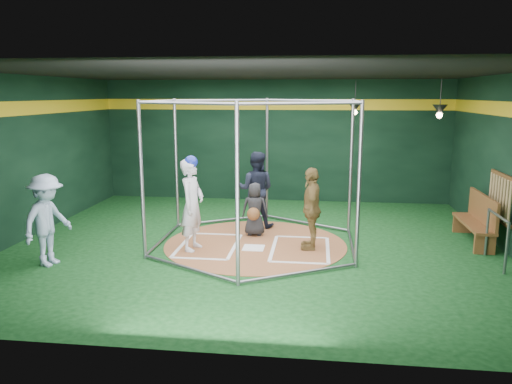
# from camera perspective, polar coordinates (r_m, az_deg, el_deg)

# --- Properties ---
(room_shell) EXTENTS (10.10, 9.10, 3.53)m
(room_shell) POSITION_cam_1_polar(r_m,az_deg,el_deg) (10.14, -0.06, 3.53)
(room_shell) COLOR #0B3311
(room_shell) RESTS_ON ground
(clay_disc) EXTENTS (3.80, 3.80, 0.01)m
(clay_disc) POSITION_cam_1_polar(r_m,az_deg,el_deg) (10.51, -0.07, -5.97)
(clay_disc) COLOR #945935
(clay_disc) RESTS_ON ground
(home_plate) EXTENTS (0.43, 0.43, 0.01)m
(home_plate) POSITION_cam_1_polar(r_m,az_deg,el_deg) (10.22, -0.28, -6.39)
(home_plate) COLOR white
(home_plate) RESTS_ON clay_disc
(batter_box_left) EXTENTS (1.17, 1.77, 0.01)m
(batter_box_left) POSITION_cam_1_polar(r_m,az_deg,el_deg) (10.43, -5.45, -6.09)
(batter_box_left) COLOR white
(batter_box_left) RESTS_ON clay_disc
(batter_box_right) EXTENTS (1.17, 1.77, 0.01)m
(batter_box_right) POSITION_cam_1_polar(r_m,az_deg,el_deg) (10.20, 5.09, -6.49)
(batter_box_right) COLOR white
(batter_box_right) RESTS_ON clay_disc
(batting_cage) EXTENTS (4.05, 4.67, 3.00)m
(batting_cage) POSITION_cam_1_polar(r_m,az_deg,el_deg) (10.17, -0.07, 2.10)
(batting_cage) COLOR gray
(batting_cage) RESTS_ON ground
(bat_rack) EXTENTS (0.07, 1.25, 0.98)m
(bat_rack) POSITION_cam_1_polar(r_m,az_deg,el_deg) (11.19, 26.12, -0.56)
(bat_rack) COLOR brown
(bat_rack) RESTS_ON room_shell
(pendant_lamp_near) EXTENTS (0.34, 0.34, 0.90)m
(pendant_lamp_near) POSITION_cam_1_polar(r_m,az_deg,el_deg) (13.60, 11.23, 9.44)
(pendant_lamp_near) COLOR black
(pendant_lamp_near) RESTS_ON room_shell
(pendant_lamp_far) EXTENTS (0.34, 0.34, 0.90)m
(pendant_lamp_far) POSITION_cam_1_polar(r_m,az_deg,el_deg) (12.28, 20.26, 8.80)
(pendant_lamp_far) COLOR black
(pendant_lamp_far) RESTS_ON room_shell
(batter_figure) EXTENTS (0.55, 0.74, 1.91)m
(batter_figure) POSITION_cam_1_polar(r_m,az_deg,el_deg) (10.00, -7.32, -1.32)
(batter_figure) COLOR silver
(batter_figure) RESTS_ON clay_disc
(visitor_leopard) EXTENTS (0.41, 0.98, 1.66)m
(visitor_leopard) POSITION_cam_1_polar(r_m,az_deg,el_deg) (10.07, 6.35, -1.87)
(visitor_leopard) COLOR #A48546
(visitor_leopard) RESTS_ON clay_disc
(catcher_figure) EXTENTS (0.59, 0.59, 1.18)m
(catcher_figure) POSITION_cam_1_polar(r_m,az_deg,el_deg) (10.99, -0.15, -2.00)
(catcher_figure) COLOR black
(catcher_figure) RESTS_ON clay_disc
(umpire) EXTENTS (0.92, 0.75, 1.78)m
(umpire) POSITION_cam_1_polar(r_m,az_deg,el_deg) (11.67, 0.01, 0.30)
(umpire) COLOR black
(umpire) RESTS_ON clay_disc
(bystander_blue) EXTENTS (0.87, 1.21, 1.69)m
(bystander_blue) POSITION_cam_1_polar(r_m,az_deg,el_deg) (9.83, -22.76, -2.99)
(bystander_blue) COLOR #A3B9D7
(bystander_blue) RESTS_ON ground
(dugout_bench) EXTENTS (0.42, 1.78, 1.04)m
(dugout_bench) POSITION_cam_1_polar(r_m,az_deg,el_deg) (11.48, 24.02, -2.76)
(dugout_bench) COLOR brown
(dugout_bench) RESTS_ON ground
(steel_railing) EXTENTS (0.05, 1.09, 0.94)m
(steel_railing) POSITION_cam_1_polar(r_m,az_deg,el_deg) (10.17, 25.84, -4.06)
(steel_railing) COLOR gray
(steel_railing) RESTS_ON ground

